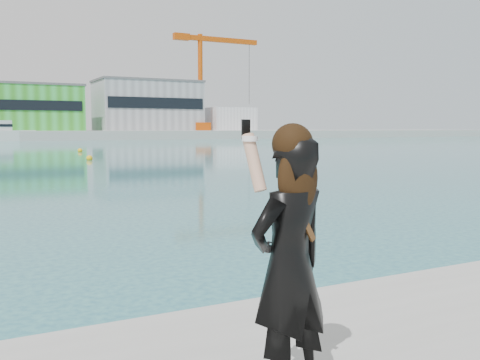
# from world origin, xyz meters

# --- Properties ---
(warehouse_green) EXTENTS (30.60, 16.36, 10.50)m
(warehouse_green) POSITION_xyz_m (8.00, 127.98, 7.26)
(warehouse_green) COLOR green
(warehouse_green) RESTS_ON far_quay
(warehouse_grey_right) EXTENTS (25.50, 15.35, 12.50)m
(warehouse_grey_right) POSITION_xyz_m (40.00, 127.98, 8.26)
(warehouse_grey_right) COLOR gray
(warehouse_grey_right) RESTS_ON far_quay
(ancillary_shed) EXTENTS (12.00, 10.00, 6.00)m
(ancillary_shed) POSITION_xyz_m (62.00, 126.00, 5.00)
(ancillary_shed) COLOR silver
(ancillary_shed) RESTS_ON far_quay
(dock_crane) EXTENTS (23.00, 4.00, 24.00)m
(dock_crane) POSITION_xyz_m (53.20, 122.00, 15.07)
(dock_crane) COLOR #E1520D
(dock_crane) RESTS_ON far_quay
(flagpole_right) EXTENTS (1.28, 0.16, 8.00)m
(flagpole_right) POSITION_xyz_m (22.09, 121.00, 6.54)
(flagpole_right) COLOR silver
(flagpole_right) RESTS_ON far_quay
(buoy_near) EXTENTS (0.50, 0.50, 0.50)m
(buoy_near) POSITION_xyz_m (9.37, 55.71, 0.00)
(buoy_near) COLOR #F9B20D
(buoy_near) RESTS_ON ground
(buoy_extra) EXTENTS (0.50, 0.50, 0.50)m
(buoy_extra) POSITION_xyz_m (7.14, 40.05, 0.00)
(buoy_extra) COLOR #F9B20D
(buoy_extra) RESTS_ON ground
(woman) EXTENTS (0.71, 0.54, 1.83)m
(woman) POSITION_xyz_m (0.00, -0.88, 1.72)
(woman) COLOR black
(woman) RESTS_ON near_quay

